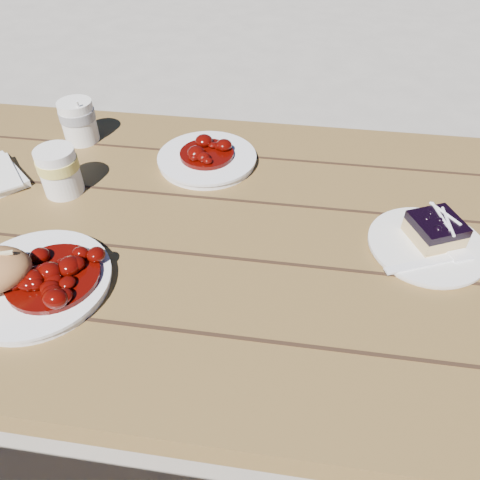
# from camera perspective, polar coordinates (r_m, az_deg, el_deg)

# --- Properties ---
(ground) EXTENTS (60.00, 60.00, 0.00)m
(ground) POSITION_cam_1_polar(r_m,az_deg,el_deg) (1.48, -8.05, -20.20)
(ground) COLOR #A19B91
(ground) RESTS_ON ground
(picnic_table) EXTENTS (2.00, 1.55, 0.75)m
(picnic_table) POSITION_cam_1_polar(r_m,az_deg,el_deg) (1.01, -11.24, -4.45)
(picnic_table) COLOR brown
(picnic_table) RESTS_ON ground
(main_plate) EXTENTS (0.23, 0.23, 0.02)m
(main_plate) POSITION_cam_1_polar(r_m,az_deg,el_deg) (0.81, -23.58, -4.85)
(main_plate) COLOR white
(main_plate) RESTS_ON picnic_table
(goulash_stew) EXTENTS (0.15, 0.15, 0.04)m
(goulash_stew) POSITION_cam_1_polar(r_m,az_deg,el_deg) (0.78, -22.10, -3.44)
(goulash_stew) COLOR #4E0602
(goulash_stew) RESTS_ON main_plate
(dessert_plate) EXTENTS (0.19, 0.19, 0.01)m
(dessert_plate) POSITION_cam_1_polar(r_m,az_deg,el_deg) (0.87, 21.79, -0.68)
(dessert_plate) COLOR white
(dessert_plate) RESTS_ON picnic_table
(blueberry_cake) EXTENTS (0.10, 0.10, 0.05)m
(blueberry_cake) POSITION_cam_1_polar(r_m,az_deg,el_deg) (0.87, 22.73, 1.23)
(blueberry_cake) COLOR #DBBA77
(blueberry_cake) RESTS_ON dessert_plate
(fork_dessert) EXTENTS (0.16, 0.09, 0.00)m
(fork_dessert) POSITION_cam_1_polar(r_m,az_deg,el_deg) (0.82, 21.10, -2.75)
(fork_dessert) COLOR white
(fork_dessert) RESTS_ON dessert_plate
(coffee_cup) EXTENTS (0.08, 0.08, 0.09)m
(coffee_cup) POSITION_cam_1_polar(r_m,az_deg,el_deg) (1.14, -19.07, 13.50)
(coffee_cup) COLOR white
(coffee_cup) RESTS_ON picnic_table
(second_plate) EXTENTS (0.21, 0.21, 0.02)m
(second_plate) POSITION_cam_1_polar(r_m,az_deg,el_deg) (1.03, -4.03, 9.78)
(second_plate) COLOR white
(second_plate) RESTS_ON picnic_table
(second_stew) EXTENTS (0.12, 0.12, 0.04)m
(second_stew) POSITION_cam_1_polar(r_m,az_deg,el_deg) (1.01, -4.11, 11.17)
(second_stew) COLOR #4E0602
(second_stew) RESTS_ON second_plate
(second_cup) EXTENTS (0.08, 0.08, 0.09)m
(second_cup) POSITION_cam_1_polar(r_m,az_deg,el_deg) (0.98, -21.15, 7.83)
(second_cup) COLOR white
(second_cup) RESTS_ON picnic_table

